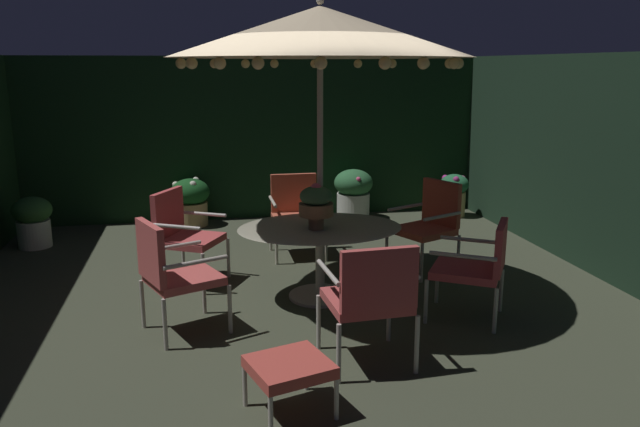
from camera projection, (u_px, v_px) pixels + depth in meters
name	position (u px, v px, depth m)	size (l,w,h in m)	color
ground_plane	(294.00, 302.00, 6.06)	(7.26, 7.59, 0.02)	#3C4130
hedge_backdrop_rear	(256.00, 138.00, 9.26)	(7.26, 0.30, 2.37)	black
hedge_backdrop_right	(625.00, 170.00, 6.43)	(0.30, 7.59, 2.37)	#1A301F
patio_dining_table	(320.00, 241.00, 6.03)	(1.60, 1.23, 0.73)	#B9B0A6
patio_umbrella	(320.00, 32.00, 5.58)	(2.77, 2.77, 2.83)	#B8B2A4
centerpiece_planter	(316.00, 203.00, 5.84)	(0.33, 0.33, 0.44)	#7D6447
patio_chair_north	(296.00, 210.00, 7.47)	(0.62, 0.61, 0.95)	#BCB7A4
patio_chair_northeast	(182.00, 230.00, 6.47)	(0.79, 0.80, 0.98)	#B7AFA9
patio_chair_east	(172.00, 270.00, 5.20)	(0.78, 0.75, 1.00)	#B8AEA3
patio_chair_southeast	(371.00, 294.00, 4.61)	(0.67, 0.65, 0.99)	#BAB2A8
patio_chair_south	(478.00, 264.00, 5.52)	(0.82, 0.80, 0.91)	#B2B5A6
patio_chair_southwest	(430.00, 220.00, 6.89)	(0.78, 0.77, 0.99)	#BBB6A8
ottoman_footrest	(289.00, 368.00, 4.04)	(0.61, 0.59, 0.37)	#BAB0A4
potted_plant_back_center	(33.00, 220.00, 7.78)	(0.48, 0.48, 0.65)	beige
potted_plant_left_near	(191.00, 200.00, 8.85)	(0.55, 0.55, 0.68)	tan
potted_plant_right_near	(353.00, 192.00, 9.26)	(0.57, 0.57, 0.74)	beige
potted_plant_right_far	(454.00, 193.00, 9.38)	(0.43, 0.43, 0.65)	tan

